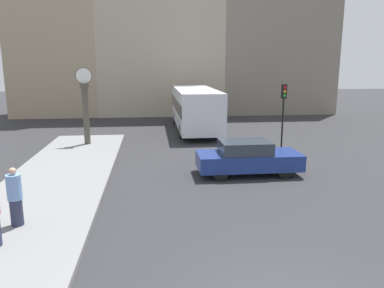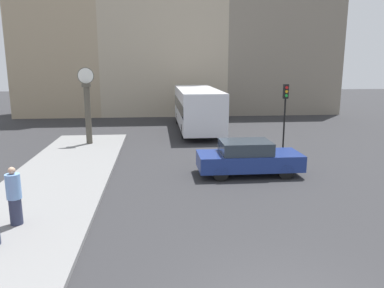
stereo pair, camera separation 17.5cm
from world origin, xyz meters
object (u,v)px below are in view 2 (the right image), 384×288
street_clock (88,107)px  pedestrian_blue_stripe (14,196)px  bus_distant (197,107)px  traffic_light_far (285,103)px  sedan_car (248,158)px

street_clock → pedestrian_blue_stripe: 10.95m
pedestrian_blue_stripe → bus_distant: bearing=66.3°
traffic_light_far → pedestrian_blue_stripe: size_ratio=2.11×
bus_distant → traffic_light_far: bearing=-57.3°
bus_distant → street_clock: street_clock is taller
sedan_car → bus_distant: (-0.94, 10.86, 0.92)m
traffic_light_far → pedestrian_blue_stripe: traffic_light_far is taller
street_clock → sedan_car: bearing=-39.9°
sedan_car → pedestrian_blue_stripe: 8.96m
bus_distant → traffic_light_far: size_ratio=2.72×
traffic_light_far → sedan_car: bearing=-124.0°
bus_distant → sedan_car: bearing=-85.1°
sedan_car → traffic_light_far: traffic_light_far is taller
bus_distant → traffic_light_far: (4.03, -6.27, 0.87)m
bus_distant → pedestrian_blue_stripe: bearing=-113.7°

